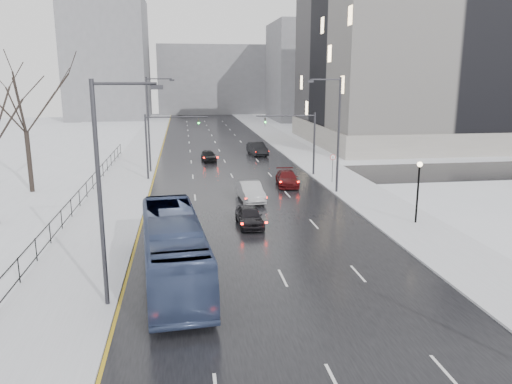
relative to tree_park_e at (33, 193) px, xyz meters
name	(u,v)px	position (x,y,z in m)	size (l,w,h in m)	color
road	(223,159)	(18.20, 16.00, 0.02)	(16.00, 150.00, 0.04)	black
cross_road	(233,178)	(18.20, 4.00, 0.02)	(130.00, 10.00, 0.04)	black
sidewalk_left	(137,160)	(7.70, 16.00, 0.08)	(5.00, 150.00, 0.16)	silver
sidewalk_right	(305,156)	(28.70, 16.00, 0.08)	(5.00, 150.00, 0.16)	silver
park_strip	(56,162)	(-1.80, 16.00, 0.06)	(14.00, 150.00, 0.12)	white
tree_park_e	(33,193)	(0.00, 0.00, 0.00)	(9.45, 9.45, 13.50)	black
iron_fence	(54,227)	(5.20, -14.00, 0.91)	(0.06, 70.00, 1.30)	black
streetlight_r_mid	(336,129)	(26.37, -4.00, 5.62)	(2.95, 0.25, 10.00)	#2D2D33
streetlight_l_near	(105,184)	(10.03, -24.00, 5.62)	(2.95, 0.25, 10.00)	#2D2D33
streetlight_l_far	(150,120)	(10.03, 8.00, 5.62)	(2.95, 0.25, 10.00)	#2D2D33
lamppost_r_mid	(418,183)	(29.20, -14.00, 2.94)	(0.36, 0.36, 4.28)	black
mast_signal_right	(304,136)	(25.53, 4.00, 4.11)	(6.10, 0.33, 6.50)	#2D2D33
mast_signal_left	(157,139)	(10.87, 4.00, 4.11)	(6.10, 0.33, 6.50)	#2D2D33
no_uturn_sign	(333,160)	(27.40, 0.00, 2.30)	(0.60, 0.06, 2.70)	#2D2D33
civic_building	(445,68)	(53.20, 28.00, 11.21)	(41.00, 31.00, 24.80)	gray
bldg_far_right	(323,72)	(46.20, 71.00, 11.00)	(24.00, 20.00, 22.00)	slate
bldg_far_left	(108,59)	(-3.80, 81.00, 14.00)	(18.00, 22.00, 28.00)	slate
bldg_far_center	(214,80)	(22.20, 96.00, 9.00)	(30.00, 18.00, 18.00)	slate
bus	(173,249)	(12.73, -21.44, 1.70)	(2.79, 11.91, 3.32)	#37456B
sedan_center_near	(249,216)	(17.70, -12.73, 0.73)	(1.63, 4.04, 1.38)	black
sedan_right_near	(250,191)	(18.70, -5.77, 0.83)	(1.68, 4.81, 1.58)	#9A9B9E
sedan_right_far	(287,178)	(22.89, -0.44, 0.73)	(1.93, 4.74, 1.38)	#480C0E
sedan_center_far	(209,156)	(16.31, 14.29, 0.71)	(1.58, 3.93, 1.34)	black
sedan_right_distant	(257,149)	(22.82, 18.32, 0.86)	(1.74, 4.98, 1.64)	black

